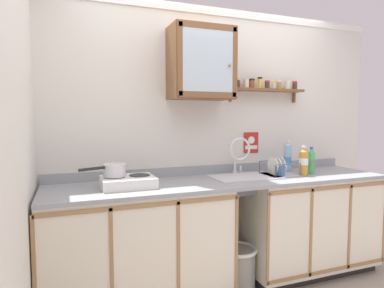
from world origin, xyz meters
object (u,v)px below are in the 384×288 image
at_px(bottle_soda_green_0, 311,161).
at_px(warning_sign, 251,143).
at_px(sink, 244,178).
at_px(saucepan, 114,170).
at_px(bottle_water_blue_2, 287,158).
at_px(mug, 280,171).
at_px(wall_cabinet, 201,64).
at_px(hot_plate_stove, 128,182).
at_px(trash_bin, 238,267).
at_px(bottle_juice_amber_1, 304,162).
at_px(dish_rack, 278,171).

distance_m(bottle_soda_green_0, warning_sign, 0.58).
height_order(sink, saucepan, sink).
bearing_deg(bottle_water_blue_2, mug, -140.13).
bearing_deg(wall_cabinet, saucepan, -168.67).
xyz_separation_m(hot_plate_stove, trash_bin, (0.90, -0.08, -0.78)).
bearing_deg(mug, sink, 163.63).
bearing_deg(bottle_water_blue_2, bottle_juice_amber_1, -82.98).
relative_size(sink, dish_rack, 2.04).
distance_m(hot_plate_stove, bottle_soda_green_0, 1.70).
bearing_deg(bottle_juice_amber_1, trash_bin, -178.80).
bearing_deg(bottle_juice_amber_1, sink, 167.27).
xyz_separation_m(bottle_water_blue_2, warning_sign, (-0.28, 0.20, 0.14)).
bearing_deg(wall_cabinet, hot_plate_stove, -165.28).
bearing_deg(saucepan, hot_plate_stove, -12.13).
relative_size(mug, warning_sign, 0.61).
distance_m(sink, dish_rack, 0.34).
height_order(hot_plate_stove, dish_rack, dish_rack).
distance_m(mug, wall_cabinet, 1.17).
height_order(sink, bottle_juice_amber_1, sink).
xyz_separation_m(dish_rack, trash_bin, (-0.46, -0.10, -0.78)).
bearing_deg(sink, warning_sign, 50.34).
bearing_deg(trash_bin, bottle_water_blue_2, 18.58).
xyz_separation_m(sink, trash_bin, (-0.12, -0.13, -0.73)).
bearing_deg(saucepan, bottle_water_blue_2, 3.81).
xyz_separation_m(saucepan, dish_rack, (1.46, -0.01, -0.10)).
bearing_deg(mug, saucepan, 177.58).
bearing_deg(hot_plate_stove, warning_sign, 14.61).
relative_size(bottle_juice_amber_1, trash_bin, 0.76).
height_order(bottle_soda_green_0, bottle_water_blue_2, bottle_water_blue_2).
bearing_deg(dish_rack, bottle_water_blue_2, 32.39).
distance_m(saucepan, bottle_soda_green_0, 1.80).
relative_size(sink, warning_sign, 2.91).
relative_size(bottle_juice_amber_1, wall_cabinet, 0.45).
bearing_deg(bottle_soda_green_0, mug, -174.45).
height_order(bottle_juice_amber_1, bottle_water_blue_2, bottle_water_blue_2).
height_order(hot_plate_stove, saucepan, saucepan).
height_order(hot_plate_stove, wall_cabinet, wall_cabinet).
height_order(sink, wall_cabinet, wall_cabinet).
bearing_deg(bottle_soda_green_0, sink, 175.39).
bearing_deg(bottle_water_blue_2, bottle_soda_green_0, -38.63).
bearing_deg(warning_sign, dish_rack, -71.59).
relative_size(sink, saucepan, 1.68).
xyz_separation_m(dish_rack, warning_sign, (-0.10, 0.31, 0.24)).
height_order(bottle_soda_green_0, warning_sign, warning_sign).
relative_size(warning_sign, trash_bin, 0.56).
distance_m(hot_plate_stove, mug, 1.33).
bearing_deg(bottle_soda_green_0, bottle_juice_amber_1, -154.99).
xyz_separation_m(hot_plate_stove, dish_rack, (1.36, 0.02, -0.00)).
height_order(sink, bottle_soda_green_0, sink).
distance_m(wall_cabinet, warning_sign, 0.93).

